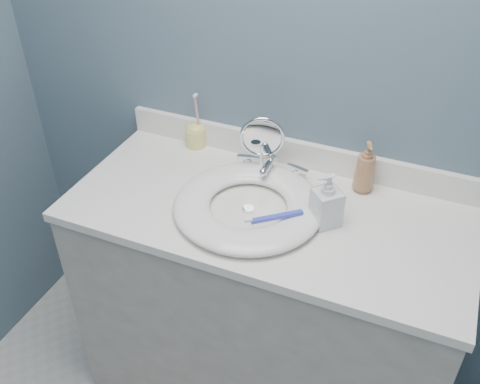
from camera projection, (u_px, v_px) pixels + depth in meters
The scene contains 12 objects.
back_wall at pixel (302, 74), 1.62m from camera, with size 2.20×0.02×2.40m, color slate.
vanity_cabinet at pixel (263, 310), 1.88m from camera, with size 1.20×0.55×0.85m, color #B9B2A9.
countertop at pixel (267, 212), 1.62m from camera, with size 1.22×0.57×0.03m, color white.
backsplash at pixel (295, 153), 1.78m from camera, with size 1.22×0.02×0.09m, color white.
basin at pixel (248, 205), 1.59m from camera, with size 0.45×0.45×0.04m, color white, non-canonical shape.
drain at pixel (248, 209), 1.60m from camera, with size 0.04×0.04×0.01m, color silver.
faucet at pixel (271, 169), 1.73m from camera, with size 0.25×0.13×0.07m.
makeup_mirror at pixel (262, 144), 1.69m from camera, with size 0.14×0.08×0.21m.
soap_bottle_amber at pixel (366, 167), 1.64m from camera, with size 0.07×0.07×0.17m, color #A26E49.
soap_bottle_clear at pixel (327, 200), 1.51m from camera, with size 0.08×0.08×0.17m, color silver.
toothbrush_holder at pixel (196, 134), 1.87m from camera, with size 0.07×0.07×0.20m.
toothbrush_lying at pixel (275, 217), 1.51m from camera, with size 0.14×0.12×0.02m.
Camera 1 is at (0.42, -0.22, 1.88)m, focal length 40.00 mm.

